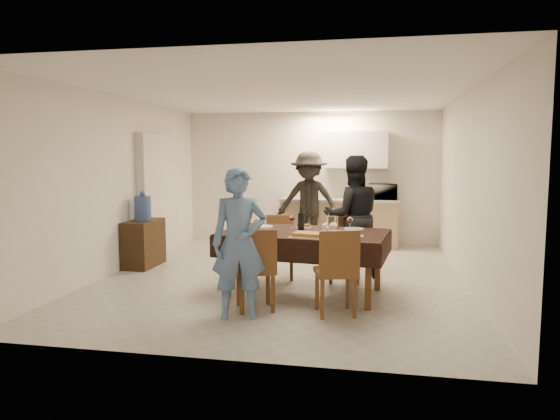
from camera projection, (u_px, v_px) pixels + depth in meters
The scene contains 33 objects.
floor at pixel (283, 277), 7.16m from camera, with size 5.00×6.00×0.02m, color #ABABA6.
ceiling at pixel (284, 92), 6.89m from camera, with size 5.00×6.00×0.02m, color white.
wall_back at pixel (310, 178), 9.96m from camera, with size 5.00×0.02×2.60m, color silver.
wall_front at pixel (218, 208), 4.09m from camera, with size 5.00×0.02×2.60m, color silver.
wall_left at pixel (120, 185), 7.49m from camera, with size 0.02×6.00×2.60m, color silver.
wall_right at pixel (470, 188), 6.56m from camera, with size 0.02×6.00×2.60m, color silver.
stub_partition at pixel (159, 195), 8.67m from camera, with size 0.15×1.40×2.10m, color beige.
kitchen_base_cabinet at pixel (339, 224), 9.63m from camera, with size 2.20×0.60×0.86m, color tan.
kitchen_worktop at pixel (339, 200), 9.58m from camera, with size 2.24×0.64×0.05m, color #A5A5A0.
upper_cabinet at pixel (356, 150), 9.56m from camera, with size 1.20×0.34×0.70m, color white.
dining_table at pixel (304, 235), 6.21m from camera, with size 2.14×1.42×0.79m.
chair_near_left at pixel (253, 261), 5.49m from camera, with size 0.55×0.56×0.50m.
chair_near_right at pixel (335, 263), 5.32m from camera, with size 0.53×0.54×0.51m.
chair_far_left at pixel (279, 241), 6.97m from camera, with size 0.46×0.47×0.48m.
chair_far_right at pixel (344, 239), 6.79m from camera, with size 0.49×0.49×0.53m.
console at pixel (144, 243), 7.82m from camera, with size 0.39×0.79×0.73m, color #332311.
water_jug at pixel (143, 208), 7.76m from camera, with size 0.25×0.25×0.38m, color #3E5EA8.
wine_bottle at pixel (301, 218), 6.25m from camera, with size 0.08×0.08×0.33m, color black, non-canonical shape.
water_pitcher at pixel (332, 225), 6.08m from camera, with size 0.14×0.14×0.21m, color white.
savoury_tart at pixel (308, 235), 5.81m from camera, with size 0.40×0.30×0.05m, color #C48A39.
salad_bowl at pixel (330, 227), 6.32m from camera, with size 0.20×0.20×0.08m, color white.
mushroom_dish at pixel (304, 227), 6.49m from camera, with size 0.19×0.19×0.03m, color white.
wine_glass_a at pixel (257, 226), 6.06m from camera, with size 0.08×0.08×0.17m, color white, non-canonical shape.
wine_glass_b at pixel (350, 223), 6.34m from camera, with size 0.08×0.08×0.17m, color white, non-canonical shape.
wine_glass_c at pixel (292, 221), 6.53m from camera, with size 0.08×0.08×0.18m, color white, non-canonical shape.
plate_near_left at pixel (252, 233), 6.02m from camera, with size 0.25×0.25×0.01m, color white.
plate_near_right at pixel (352, 236), 5.80m from camera, with size 0.28×0.28×0.02m, color white.
plate_far_left at pixel (263, 226), 6.61m from camera, with size 0.28×0.28×0.02m, color white.
plate_far_right at pixel (354, 229), 6.39m from camera, with size 0.26×0.26×0.01m, color white.
microwave at pixel (383, 192), 9.41m from camera, with size 0.53×0.36×0.29m, color white.
person_near at pixel (239, 243), 5.28m from camera, with size 0.59×0.38×1.61m, color #5A7EB3.
person_far at pixel (353, 216), 7.12m from camera, with size 0.84×0.66×1.74m, color black.
person_kitchen at pixel (309, 201), 9.23m from camera, with size 1.17×0.67×1.81m, color black.
Camera 1 is at (1.26, -6.91, 1.72)m, focal length 32.00 mm.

